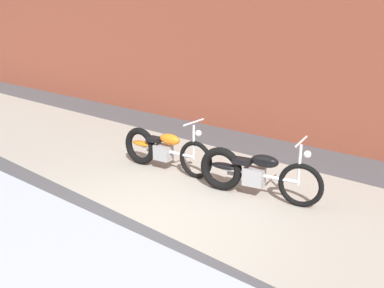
# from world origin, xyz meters

# --- Properties ---
(ground_plane) EXTENTS (80.00, 80.00, 0.00)m
(ground_plane) POSITION_xyz_m (0.00, 0.00, 0.00)
(ground_plane) COLOR #47474C
(sidewalk_slab) EXTENTS (36.00, 3.50, 0.01)m
(sidewalk_slab) POSITION_xyz_m (0.00, 1.75, 0.00)
(sidewalk_slab) COLOR #9E998E
(sidewalk_slab) RESTS_ON ground
(brick_building_wall) EXTENTS (36.00, 0.50, 4.54)m
(brick_building_wall) POSITION_xyz_m (0.00, 5.20, 2.27)
(brick_building_wall) COLOR brown
(brick_building_wall) RESTS_ON ground
(motorcycle_orange) EXTENTS (2.00, 0.58, 1.03)m
(motorcycle_orange) POSITION_xyz_m (-1.46, 1.69, 0.40)
(motorcycle_orange) COLOR black
(motorcycle_orange) RESTS_ON ground
(motorcycle_black) EXTENTS (1.98, 0.71, 1.03)m
(motorcycle_black) POSITION_xyz_m (0.49, 1.77, 0.40)
(motorcycle_black) COLOR black
(motorcycle_black) RESTS_ON ground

